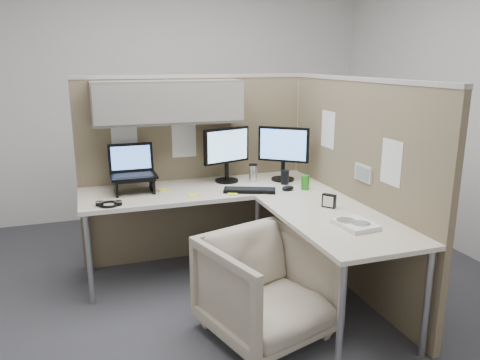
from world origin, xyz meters
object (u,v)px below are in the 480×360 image
object	(u,v)px
desk	(248,204)
monitor_left	(227,150)
office_chair	(267,282)
keyboard	(250,190)

from	to	relation	value
desk	monitor_left	size ratio (longest dim) A/B	4.29
office_chair	monitor_left	bearing A→B (deg)	67.92
desk	office_chair	bearing A→B (deg)	-98.96
keyboard	desk	bearing A→B (deg)	-89.82
office_chair	monitor_left	world-z (taller)	monitor_left
monitor_left	keyboard	distance (m)	0.46
monitor_left	keyboard	xyz separation A→B (m)	(0.08, -0.37, -0.26)
office_chair	keyboard	bearing A→B (deg)	60.68
office_chair	keyboard	distance (m)	0.93
desk	keyboard	world-z (taller)	keyboard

